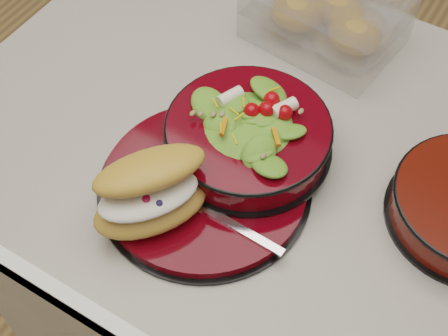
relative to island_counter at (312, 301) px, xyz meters
The scene contains 6 objects.
island_counter is the anchor object (origin of this frame).
dinner_plate 0.50m from the island_counter, 140.94° to the right, with size 0.30×0.30×0.02m.
salad_bowl 0.52m from the island_counter, 161.29° to the right, with size 0.24×0.24×0.10m.
croissant 0.58m from the island_counter, 132.53° to the right, with size 0.16×0.19×0.09m.
fork 0.51m from the island_counter, 120.28° to the right, with size 0.16×0.02×0.00m.
pastry_box 0.57m from the island_counter, 122.60° to the left, with size 0.26×0.20×0.09m.
Camera 1 is at (0.12, -0.54, 1.63)m, focal length 50.00 mm.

